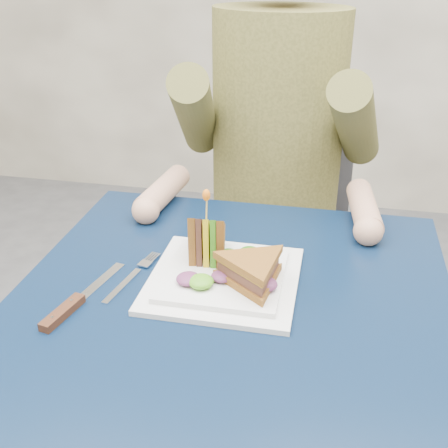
% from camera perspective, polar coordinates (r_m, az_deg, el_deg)
% --- Properties ---
extents(table, '(0.75, 0.75, 0.73)m').
position_cam_1_polar(table, '(1.02, 0.67, -10.93)').
color(table, black).
rests_on(table, ground).
extents(chair, '(0.42, 0.40, 0.93)m').
position_cam_1_polar(chair, '(1.69, 5.40, 1.14)').
color(chair, '#47474C').
rests_on(chair, ground).
extents(diner, '(0.54, 0.59, 0.74)m').
position_cam_1_polar(diner, '(1.45, 5.50, 12.57)').
color(diner, brown).
rests_on(diner, chair).
extents(plate, '(0.26, 0.26, 0.02)m').
position_cam_1_polar(plate, '(1.00, -0.02, -5.49)').
color(plate, white).
rests_on(plate, table).
extents(sandwich_flat, '(0.20, 0.20, 0.05)m').
position_cam_1_polar(sandwich_flat, '(0.95, 2.93, -4.81)').
color(sandwich_flat, brown).
rests_on(sandwich_flat, plate).
extents(sandwich_upright, '(0.09, 0.15, 0.15)m').
position_cam_1_polar(sandwich_upright, '(1.02, -1.73, -1.77)').
color(sandwich_upright, brown).
rests_on(sandwich_upright, plate).
extents(fork, '(0.05, 0.18, 0.01)m').
position_cam_1_polar(fork, '(1.02, -9.46, -5.40)').
color(fork, silver).
rests_on(fork, table).
extents(knife, '(0.06, 0.22, 0.02)m').
position_cam_1_polar(knife, '(0.97, -15.35, -8.06)').
color(knife, silver).
rests_on(knife, table).
extents(toothpick, '(0.01, 0.01, 0.06)m').
position_cam_1_polar(toothpick, '(0.99, -1.78, 1.47)').
color(toothpick, tan).
rests_on(toothpick, sandwich_upright).
extents(toothpick_frill, '(0.01, 0.01, 0.02)m').
position_cam_1_polar(toothpick_frill, '(0.98, -1.81, 2.95)').
color(toothpick_frill, orange).
rests_on(toothpick_frill, sandwich_upright).
extents(lettuce_spill, '(0.15, 0.13, 0.02)m').
position_cam_1_polar(lettuce_spill, '(0.99, 0.38, -4.19)').
color(lettuce_spill, '#337A14').
rests_on(lettuce_spill, plate).
extents(onion_ring, '(0.04, 0.04, 0.02)m').
position_cam_1_polar(onion_ring, '(0.99, 0.89, -4.15)').
color(onion_ring, '#9E4C7A').
rests_on(onion_ring, plate).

